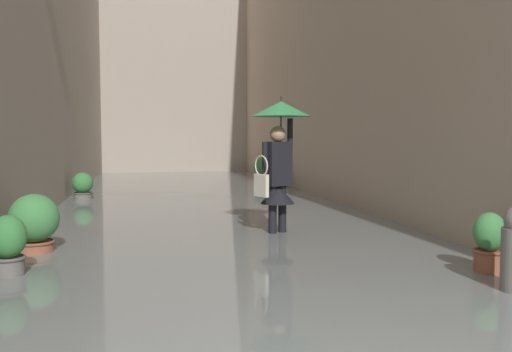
# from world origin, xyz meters

# --- Properties ---
(ground_plane) EXTENTS (60.00, 60.00, 0.00)m
(ground_plane) POSITION_xyz_m (0.00, -10.13, 0.00)
(ground_plane) COLOR #605B56
(flood_water) EXTENTS (6.58, 26.26, 0.16)m
(flood_water) POSITION_xyz_m (0.00, -10.13, 0.08)
(flood_water) COLOR slate
(flood_water) RESTS_ON ground_plane
(building_facade_far) EXTENTS (9.38, 1.80, 8.66)m
(building_facade_far) POSITION_xyz_m (0.00, -21.16, 4.33)
(building_facade_far) COLOR #A89989
(building_facade_far) RESTS_ON ground_plane
(person_wading) EXTENTS (0.87, 0.87, 2.14)m
(person_wading) POSITION_xyz_m (-0.81, -5.72, 1.42)
(person_wading) COLOR black
(person_wading) RESTS_ON ground_plane
(potted_plant_mid_right) EXTENTS (0.37, 0.37, 0.78)m
(potted_plant_mid_right) POSITION_xyz_m (2.44, -3.80, 0.42)
(potted_plant_mid_right) COLOR #66605B
(potted_plant_mid_right) RESTS_ON ground_plane
(potted_plant_far_left) EXTENTS (0.61, 0.61, 0.91)m
(potted_plant_far_left) POSITION_xyz_m (-2.51, -15.16, 0.53)
(potted_plant_far_left) COLOR brown
(potted_plant_far_left) RESTS_ON ground_plane
(potted_plant_far_right) EXTENTS (0.47, 0.47, 0.76)m
(potted_plant_far_right) POSITION_xyz_m (2.53, -10.82, 0.40)
(potted_plant_far_right) COLOR #66605B
(potted_plant_far_right) RESTS_ON ground_plane
(potted_plant_mid_left) EXTENTS (0.33, 0.33, 0.78)m
(potted_plant_mid_left) POSITION_xyz_m (-2.39, -3.00, 0.41)
(potted_plant_mid_left) COLOR #9E563D
(potted_plant_mid_left) RESTS_ON ground_plane
(potted_plant_near_right) EXTENTS (0.60, 0.60, 0.87)m
(potted_plant_near_right) POSITION_xyz_m (2.42, -4.96, 0.48)
(potted_plant_near_right) COLOR #9E563D
(potted_plant_near_right) RESTS_ON ground_plane
(potted_plant_near_left) EXTENTS (0.55, 0.55, 0.71)m
(potted_plant_near_left) POSITION_xyz_m (-2.52, -13.09, 0.39)
(potted_plant_near_left) COLOR #9E563D
(potted_plant_near_left) RESTS_ON ground_plane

